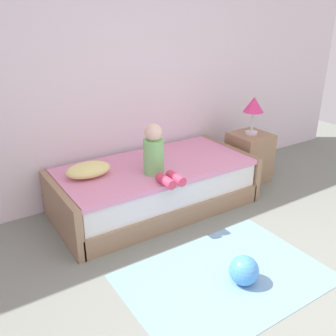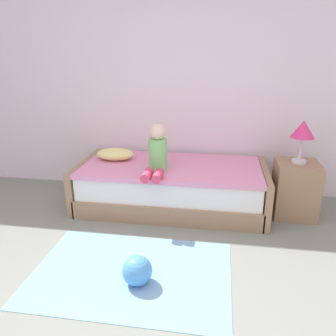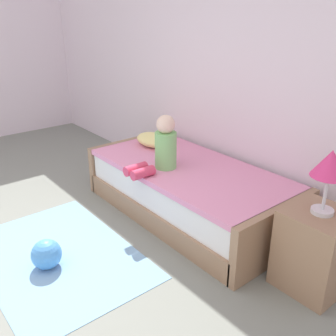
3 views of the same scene
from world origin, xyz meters
The scene contains 8 objects.
wall_rear centered at (0.00, 2.60, 1.45)m, with size 7.20×0.10×2.90m, color white.
bed centered at (0.14, 2.00, 0.25)m, with size 2.11×1.00×0.50m.
nightstand centered at (1.49, 1.99, 0.30)m, with size 0.44×0.44×0.60m, color #997556.
table_lamp centered at (1.49, 1.99, 0.94)m, with size 0.24×0.24×0.45m.
child_figure centered at (0.02, 1.77, 0.70)m, with size 0.20×0.51×0.50m.
pillow centered at (-0.55, 2.10, 0.56)m, with size 0.44×0.30×0.13m, color #F2E58C.
toy_ball centered at (0.08, 0.58, 0.12)m, with size 0.23×0.23×0.23m, color #4C99E5.
area_rug centered at (0.00, 0.70, 0.00)m, with size 1.60×1.10×0.01m, color #7AA8CC.
Camera 3 is at (2.56, -0.22, 1.86)m, focal length 40.33 mm.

